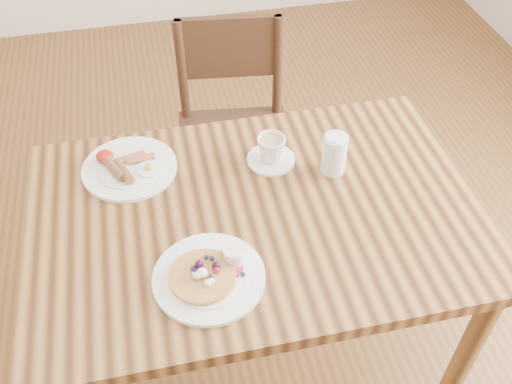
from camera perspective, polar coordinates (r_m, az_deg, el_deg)
ground at (r=2.13m, az=-0.00°, el=-15.81°), size 5.00×5.00×0.00m
dining_table at (r=1.59m, az=-0.00°, el=-4.30°), size 1.20×0.80×0.75m
chair_far at (r=2.19m, az=-2.25°, el=6.43°), size 0.47×0.47×0.88m
pancake_plate at (r=1.37m, az=-4.59°, el=-8.20°), size 0.27×0.27×0.06m
breakfast_plate at (r=1.66m, az=-12.69°, el=2.44°), size 0.27×0.27×0.04m
teacup_saucer at (r=1.64m, az=1.52°, el=4.13°), size 0.14×0.14×0.08m
water_glass at (r=1.61m, az=7.82°, el=3.77°), size 0.07×0.07×0.12m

